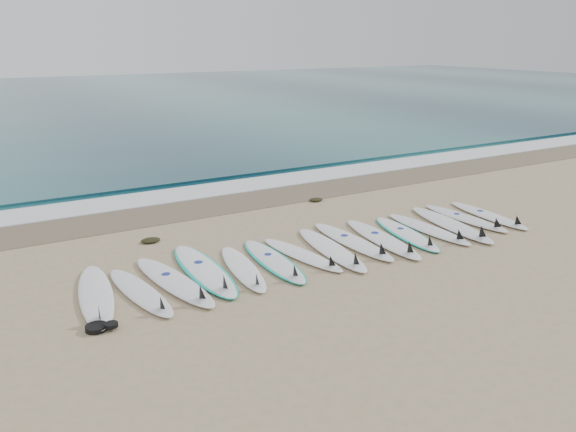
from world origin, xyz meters
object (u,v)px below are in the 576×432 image
surfboard_0 (96,296)px  leash_coil (100,327)px  surfboard_14 (490,215)px  surfboard_7 (332,250)px

surfboard_0 → leash_coil: size_ratio=5.91×
surfboard_14 → leash_coil: size_ratio=5.52×
surfboard_7 → surfboard_14: bearing=6.2°
surfboard_0 → surfboard_7: 4.62m
surfboard_0 → surfboard_14: (9.21, -0.16, -0.00)m
surfboard_0 → surfboard_14: surfboard_0 is taller
surfboard_14 → leash_coil: bearing=-169.7°
surfboard_7 → leash_coil: size_ratio=6.00×
surfboard_7 → leash_coil: surfboard_7 is taller
surfboard_7 → leash_coil: (-4.79, -0.91, -0.01)m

